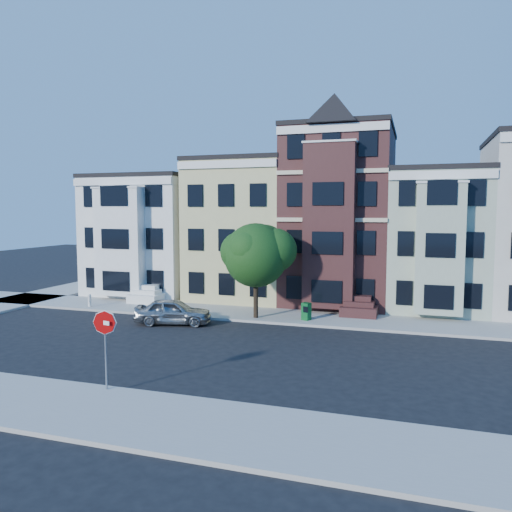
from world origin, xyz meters
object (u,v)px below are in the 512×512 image
(newspaper_box, at_px, (306,311))
(stop_sign, at_px, (106,345))
(street_tree, at_px, (256,260))
(fire_hydrant, at_px, (90,302))
(parked_car, at_px, (173,311))

(newspaper_box, relative_size, stop_sign, 0.31)
(street_tree, height_order, newspaper_box, street_tree)
(street_tree, relative_size, newspaper_box, 6.88)
(street_tree, xyz_separation_m, stop_sign, (-1.44, -13.14, -1.88))
(street_tree, distance_m, stop_sign, 13.35)
(stop_sign, bearing_deg, newspaper_box, 84.80)
(fire_hydrant, relative_size, stop_sign, 0.20)
(parked_car, distance_m, newspaper_box, 7.79)
(fire_hydrant, height_order, stop_sign, stop_sign)
(parked_car, bearing_deg, stop_sign, -179.09)
(street_tree, xyz_separation_m, parked_car, (-4.24, -2.50, -2.92))
(street_tree, relative_size, fire_hydrant, 10.54)
(street_tree, relative_size, parked_car, 1.60)
(newspaper_box, height_order, fire_hydrant, newspaper_box)
(street_tree, relative_size, stop_sign, 2.16)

